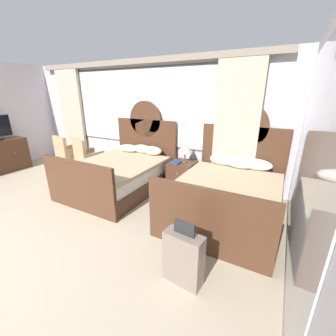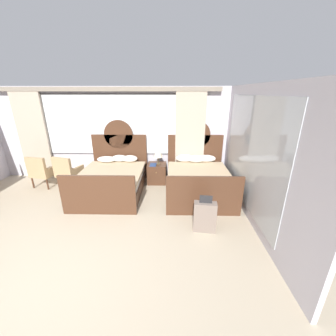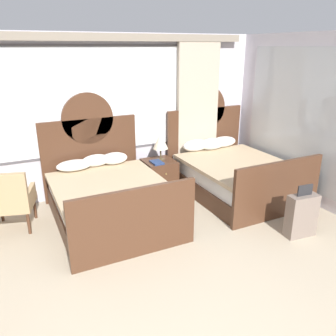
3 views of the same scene
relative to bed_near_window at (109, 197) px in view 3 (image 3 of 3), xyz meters
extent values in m
cube|color=silver|center=(-0.23, 1.12, 0.99)|extent=(6.86, 0.07, 2.70)
cube|color=#575459|center=(-0.23, 1.08, 1.26)|extent=(4.23, 0.02, 1.78)
cube|color=white|center=(-0.23, 1.07, 1.26)|extent=(4.15, 0.02, 1.70)
cube|color=tan|center=(2.10, 0.99, 0.94)|extent=(0.85, 0.08, 2.60)
cube|color=gray|center=(-0.23, 0.99, 2.26)|extent=(6.31, 0.10, 0.12)
cube|color=silver|center=(3.24, -1.14, 0.99)|extent=(0.07, 4.46, 2.70)
cube|color=#B2B7BC|center=(3.19, -0.84, 0.99)|extent=(0.01, 3.12, 2.27)
cube|color=#472B1C|center=(0.00, -0.07, -0.21)|extent=(1.54, 2.02, 0.30)
cube|color=white|center=(0.00, -0.07, 0.06)|extent=(1.48, 1.92, 0.25)
cube|color=tan|center=(0.00, -0.15, 0.21)|extent=(1.58, 1.82, 0.06)
cube|color=#472B1C|center=(0.00, 0.98, 0.32)|extent=(1.62, 0.06, 1.37)
cylinder|color=#472B1C|center=(0.00, 0.98, 1.00)|extent=(0.85, 0.06, 0.85)
cube|color=#472B1C|center=(0.00, -1.11, 0.09)|extent=(1.62, 0.06, 0.91)
ellipsoid|color=white|center=(-0.33, 0.71, 0.33)|extent=(0.56, 0.33, 0.16)
ellipsoid|color=white|center=(0.03, 0.76, 0.34)|extent=(0.47, 0.26, 0.19)
ellipsoid|color=white|center=(0.34, 0.73, 0.34)|extent=(0.45, 0.30, 0.19)
cube|color=#472B1C|center=(2.27, -0.07, -0.21)|extent=(1.54, 2.02, 0.30)
cube|color=white|center=(2.27, -0.07, 0.06)|extent=(1.48, 1.92, 0.25)
cube|color=tan|center=(2.27, -0.15, 0.21)|extent=(1.58, 1.82, 0.06)
cube|color=#472B1C|center=(2.27, 0.98, 0.32)|extent=(1.62, 0.06, 1.37)
cylinder|color=#472B1C|center=(2.27, 0.98, 1.00)|extent=(0.85, 0.06, 0.85)
cube|color=#472B1C|center=(2.27, -1.11, 0.09)|extent=(1.62, 0.06, 0.91)
ellipsoid|color=white|center=(1.96, 0.77, 0.35)|extent=(0.53, 0.25, 0.22)
ellipsoid|color=white|center=(2.29, 0.73, 0.35)|extent=(0.55, 0.28, 0.22)
ellipsoid|color=white|center=(2.58, 0.77, 0.35)|extent=(0.56, 0.27, 0.20)
cube|color=#472B1C|center=(1.13, 0.65, -0.08)|extent=(0.54, 0.54, 0.57)
sphere|color=tan|center=(1.13, 0.37, 0.05)|extent=(0.02, 0.02, 0.02)
cylinder|color=brown|center=(1.17, 0.68, 0.21)|extent=(0.14, 0.14, 0.02)
cylinder|color=brown|center=(1.17, 0.68, 0.32)|extent=(0.03, 0.03, 0.19)
cone|color=beige|center=(1.17, 0.68, 0.56)|extent=(0.27, 0.27, 0.29)
cube|color=navy|center=(1.04, 0.55, 0.22)|extent=(0.18, 0.26, 0.03)
cube|color=tan|center=(-1.31, 0.36, 0.01)|extent=(0.71, 0.71, 0.10)
cube|color=tan|center=(-1.38, 0.12, 0.30)|extent=(0.57, 0.23, 0.49)
cube|color=tan|center=(-1.06, 0.29, 0.14)|extent=(0.20, 0.51, 0.16)
cylinder|color=#472B1C|center=(-1.01, 0.52, -0.20)|extent=(0.04, 0.04, 0.32)
cylinder|color=#472B1C|center=(-1.47, 0.65, -0.20)|extent=(0.04, 0.04, 0.32)
cylinder|color=#472B1C|center=(-1.14, 0.07, -0.20)|extent=(0.04, 0.04, 0.32)
cube|color=#75665B|center=(2.21, -1.64, -0.06)|extent=(0.44, 0.22, 0.61)
cube|color=#232326|center=(2.21, -1.64, 0.32)|extent=(0.23, 0.04, 0.15)
cylinder|color=black|center=(2.04, -1.62, -0.34)|extent=(0.05, 0.03, 0.05)
cylinder|color=black|center=(2.38, -1.66, -0.34)|extent=(0.05, 0.03, 0.05)
camera|label=1|loc=(2.95, -3.36, 1.61)|focal=23.25mm
camera|label=2|loc=(1.58, -5.03, 2.17)|focal=22.09mm
camera|label=3|loc=(-1.28, -4.59, 2.12)|focal=36.70mm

